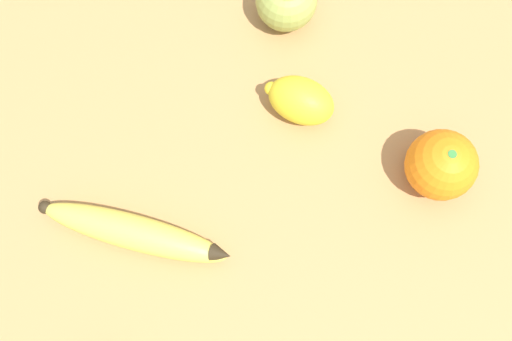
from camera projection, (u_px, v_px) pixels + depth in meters
The scene contains 4 objects.
ground_plane at pixel (206, 187), 0.70m from camera, with size 3.00×3.00×0.00m, color #A87A47.
banana at pixel (135, 232), 0.66m from camera, with size 0.16×0.19×0.04m.
orange at pixel (441, 165), 0.66m from camera, with size 0.08×0.08×0.08m.
lemon at pixel (301, 100), 0.70m from camera, with size 0.09×0.10×0.05m.
Camera 1 is at (-0.06, -0.18, 0.67)m, focal length 42.00 mm.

